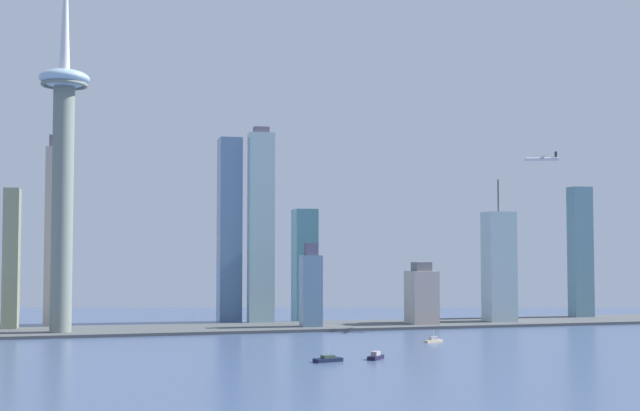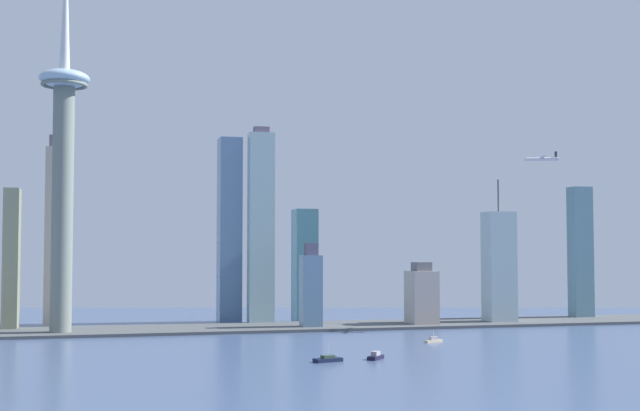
{
  "view_description": "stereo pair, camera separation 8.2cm",
  "coord_description": "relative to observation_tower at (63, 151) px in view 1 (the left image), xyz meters",
  "views": [
    {
      "loc": [
        -221.45,
        -200.31,
        65.95
      ],
      "look_at": [
        -41.06,
        483.89,
        103.74
      ],
      "focal_mm": 48.07,
      "sensor_mm": 36.0,
      "label": 1
    },
    {
      "loc": [
        -221.38,
        -200.33,
        65.95
      ],
      "look_at": [
        -41.06,
        483.89,
        103.74
      ],
      "focal_mm": 48.07,
      "sensor_mm": 36.0,
      "label": 2
    }
  ],
  "objects": [
    {
      "name": "waterfront_pier",
      "position": [
        246.43,
        13.05,
        -144.13
      ],
      "size": [
        1006.55,
        79.98,
        2.44
      ],
      "primitive_type": "cube",
      "color": "#4A4E50",
      "rests_on": "ground"
    },
    {
      "name": "observation_tower",
      "position": [
        0.0,
        0.0,
        0.0
      ],
      "size": [
        39.55,
        39.55,
        322.31
      ],
      "color": "slate",
      "rests_on": "ground"
    },
    {
      "name": "skyscraper_0",
      "position": [
        483.22,
        37.17,
        -81.08
      ],
      "size": [
        19.92,
        15.64,
        128.54
      ],
      "color": "slate",
      "rests_on": "ground"
    },
    {
      "name": "skyscraper_1",
      "position": [
        170.37,
        55.9,
        -57.72
      ],
      "size": [
        22.93,
        13.85,
        178.75
      ],
      "color": "#9AB9BD",
      "rests_on": "ground"
    },
    {
      "name": "skyscraper_2",
      "position": [
        -10.74,
        83.36,
        -64.46
      ],
      "size": [
        13.5,
        15.06,
        168.52
      ],
      "color": "#9F9892",
      "rests_on": "ground"
    },
    {
      "name": "skyscraper_3",
      "position": [
        214.99,
        71.79,
        -92.82
      ],
      "size": [
        20.9,
        22.73,
        105.07
      ],
      "color": "teal",
      "rests_on": "ground"
    },
    {
      "name": "skyscraper_4",
      "position": [
        203.05,
        0.39,
        -112.14
      ],
      "size": [
        16.93,
        15.27,
        72.6
      ],
      "color": "#5F809E",
      "rests_on": "ground"
    },
    {
      "name": "skyscraper_5",
      "position": [
        147.35,
        92.83,
        -59.23
      ],
      "size": [
        20.7,
        24.46,
        172.25
      ],
      "color": "#5979A0",
      "rests_on": "ground"
    },
    {
      "name": "skyscraper_6",
      "position": [
        -41.83,
        50.25,
        -86.27
      ],
      "size": [
        12.49,
        25.29,
        118.17
      ],
      "color": "gray",
      "rests_on": "ground"
    },
    {
      "name": "skyscraper_7",
      "position": [
        381.85,
        8.41,
        -94.46
      ],
      "size": [
        25.83,
        21.85,
        131.5
      ],
      "color": "#A1B9BF",
      "rests_on": "ground"
    },
    {
      "name": "skyscraper_8",
      "position": [
        304.21,
        3.1,
        -119.57
      ],
      "size": [
        23.29,
        26.52,
        56.27
      ],
      "color": "#B0A49C",
      "rests_on": "ground"
    },
    {
      "name": "boat_0",
      "position": [
        263.01,
        -124.36,
        -143.77
      ],
      "size": [
        14.43,
        7.6,
        8.79
      ],
      "rotation": [
        0.0,
        0.0,
        0.29
      ],
      "color": "beige",
      "rests_on": "ground"
    },
    {
      "name": "boat_2",
      "position": [
        191.9,
        -205.18,
        -143.58
      ],
      "size": [
        13.56,
        14.41,
        4.86
      ],
      "rotation": [
        0.0,
        0.0,
        3.99
      ],
      "color": "black",
      "rests_on": "ground"
    },
    {
      "name": "boat_4",
      "position": [
        160.64,
        -209.06,
        -143.85
      ],
      "size": [
        18.6,
        11.38,
        10.83
      ],
      "rotation": [
        0.0,
        0.0,
        3.42
      ],
      "color": "#131A35",
      "rests_on": "ground"
    },
    {
      "name": "airplane",
      "position": [
        397.25,
        -43.28,
        0.2
      ],
      "size": [
        27.55,
        25.66,
        7.92
      ],
      "rotation": [
        0.0,
        0.0,
        2.75
      ],
      "color": "silver"
    }
  ]
}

